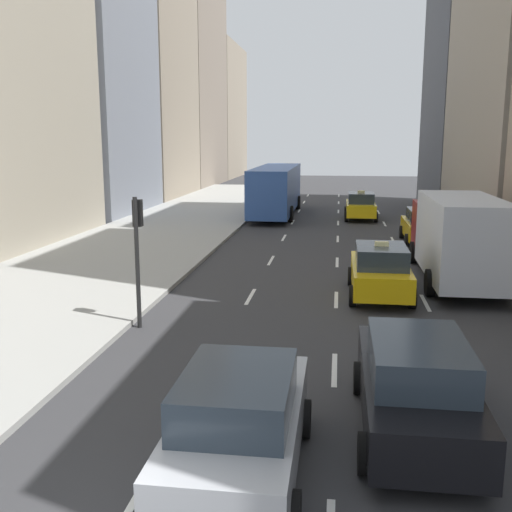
{
  "coord_description": "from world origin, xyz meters",
  "views": [
    {
      "loc": [
        2.59,
        -4.85,
        5.12
      ],
      "look_at": [
        -0.06,
        14.29,
        1.31
      ],
      "focal_mm": 42.0,
      "sensor_mm": 36.0,
      "label": 1
    }
  ],
  "objects_px": {
    "taxi_lead": "(380,270)",
    "sedan_black_near": "(239,423)",
    "box_truck": "(456,235)",
    "taxi_second": "(361,206)",
    "taxi_third": "(424,226)",
    "sedan_silver_behind": "(415,385)",
    "traffic_light_pole": "(138,241)",
    "city_bus": "(276,189)"
  },
  "relations": [
    {
      "from": "sedan_black_near",
      "to": "box_truck",
      "type": "bearing_deg",
      "value": 67.74
    },
    {
      "from": "box_truck",
      "to": "taxi_second",
      "type": "bearing_deg",
      "value": 99.43
    },
    {
      "from": "sedan_silver_behind",
      "to": "traffic_light_pole",
      "type": "distance_m",
      "value": 8.67
    },
    {
      "from": "taxi_lead",
      "to": "box_truck",
      "type": "height_order",
      "value": "box_truck"
    },
    {
      "from": "taxi_lead",
      "to": "box_truck",
      "type": "bearing_deg",
      "value": 41.5
    },
    {
      "from": "sedan_silver_behind",
      "to": "traffic_light_pole",
      "type": "height_order",
      "value": "traffic_light_pole"
    },
    {
      "from": "sedan_black_near",
      "to": "city_bus",
      "type": "relative_size",
      "value": 0.38
    },
    {
      "from": "taxi_second",
      "to": "sedan_silver_behind",
      "type": "relative_size",
      "value": 0.91
    },
    {
      "from": "taxi_second",
      "to": "sedan_black_near",
      "type": "height_order",
      "value": "taxi_second"
    },
    {
      "from": "taxi_lead",
      "to": "taxi_third",
      "type": "xyz_separation_m",
      "value": [
        2.8,
        10.7,
        0.0
      ]
    },
    {
      "from": "sedan_silver_behind",
      "to": "city_bus",
      "type": "xyz_separation_m",
      "value": [
        -5.61,
        30.18,
        0.88
      ]
    },
    {
      "from": "sedan_silver_behind",
      "to": "taxi_third",
      "type": "bearing_deg",
      "value": 82.06
    },
    {
      "from": "taxi_third",
      "to": "city_bus",
      "type": "distance_m",
      "value": 13.17
    },
    {
      "from": "taxi_third",
      "to": "taxi_lead",
      "type": "bearing_deg",
      "value": -104.66
    },
    {
      "from": "traffic_light_pole",
      "to": "taxi_third",
      "type": "bearing_deg",
      "value": 57.25
    },
    {
      "from": "sedan_silver_behind",
      "to": "taxi_lead",
      "type": "bearing_deg",
      "value": 90.0
    },
    {
      "from": "box_truck",
      "to": "traffic_light_pole",
      "type": "bearing_deg",
      "value": -145.25
    },
    {
      "from": "taxi_lead",
      "to": "sedan_black_near",
      "type": "relative_size",
      "value": 0.99
    },
    {
      "from": "taxi_lead",
      "to": "city_bus",
      "type": "bearing_deg",
      "value": 105.11
    },
    {
      "from": "sedan_black_near",
      "to": "sedan_silver_behind",
      "type": "height_order",
      "value": "sedan_silver_behind"
    },
    {
      "from": "taxi_second",
      "to": "sedan_black_near",
      "type": "xyz_separation_m",
      "value": [
        -2.8,
        -30.54,
        0.03
      ]
    },
    {
      "from": "sedan_silver_behind",
      "to": "traffic_light_pole",
      "type": "bearing_deg",
      "value": 142.19
    },
    {
      "from": "city_bus",
      "to": "box_truck",
      "type": "height_order",
      "value": "city_bus"
    },
    {
      "from": "taxi_second",
      "to": "taxi_lead",
      "type": "bearing_deg",
      "value": -90.0
    },
    {
      "from": "taxi_second",
      "to": "taxi_third",
      "type": "distance_m",
      "value": 9.07
    },
    {
      "from": "taxi_lead",
      "to": "sedan_silver_behind",
      "type": "xyz_separation_m",
      "value": [
        0.0,
        -9.39,
        0.03
      ]
    },
    {
      "from": "taxi_lead",
      "to": "sedan_silver_behind",
      "type": "relative_size",
      "value": 0.91
    },
    {
      "from": "taxi_second",
      "to": "city_bus",
      "type": "relative_size",
      "value": 0.38
    },
    {
      "from": "taxi_lead",
      "to": "box_truck",
      "type": "distance_m",
      "value": 3.83
    },
    {
      "from": "taxi_third",
      "to": "sedan_silver_behind",
      "type": "distance_m",
      "value": 20.28
    },
    {
      "from": "traffic_light_pole",
      "to": "taxi_second",
      "type": "bearing_deg",
      "value": 73.96
    },
    {
      "from": "sedan_black_near",
      "to": "taxi_second",
      "type": "bearing_deg",
      "value": 84.76
    },
    {
      "from": "sedan_silver_behind",
      "to": "traffic_light_pole",
      "type": "relative_size",
      "value": 1.34
    },
    {
      "from": "traffic_light_pole",
      "to": "city_bus",
      "type": "bearing_deg",
      "value": 87.39
    },
    {
      "from": "taxi_third",
      "to": "sedan_black_near",
      "type": "height_order",
      "value": "taxi_third"
    },
    {
      "from": "taxi_third",
      "to": "city_bus",
      "type": "bearing_deg",
      "value": 129.81
    },
    {
      "from": "sedan_silver_behind",
      "to": "traffic_light_pole",
      "type": "xyz_separation_m",
      "value": [
        -6.75,
        5.24,
        1.5
      ]
    },
    {
      "from": "taxi_second",
      "to": "sedan_black_near",
      "type": "bearing_deg",
      "value": -95.24
    },
    {
      "from": "taxi_second",
      "to": "sedan_black_near",
      "type": "distance_m",
      "value": 30.67
    },
    {
      "from": "city_bus",
      "to": "taxi_third",
      "type": "bearing_deg",
      "value": -50.19
    },
    {
      "from": "taxi_second",
      "to": "box_truck",
      "type": "bearing_deg",
      "value": -80.57
    },
    {
      "from": "box_truck",
      "to": "traffic_light_pole",
      "type": "distance_m",
      "value": 11.64
    }
  ]
}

